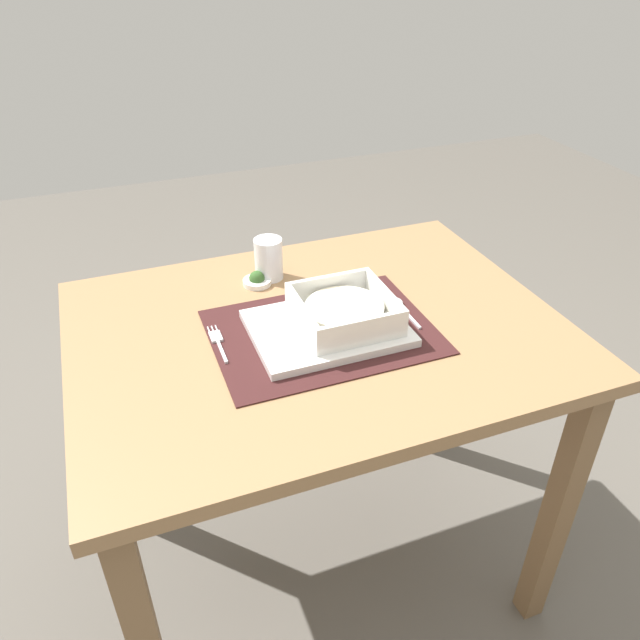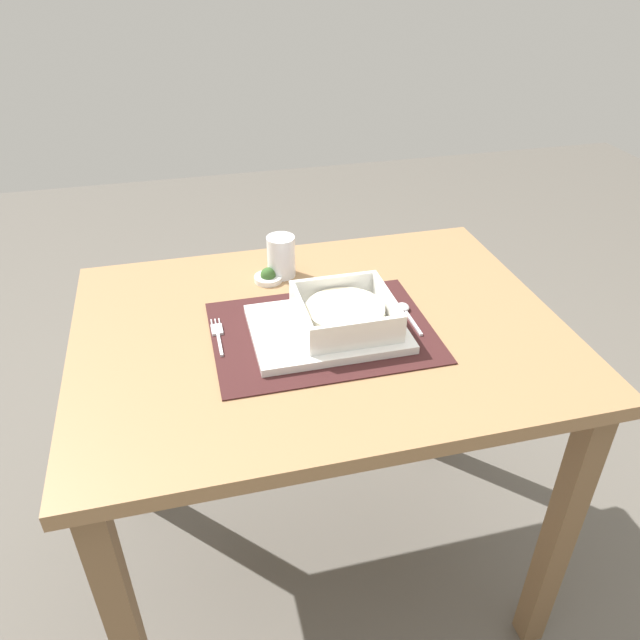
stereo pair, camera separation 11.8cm
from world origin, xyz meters
name	(u,v)px [view 2 (the right image)]	position (x,y,z in m)	size (l,w,h in m)	color
ground_plane	(320,558)	(0.00, 0.00, 0.00)	(6.00, 6.00, 0.00)	#59544C
dining_table	(319,369)	(0.00, 0.00, 0.64)	(0.97, 0.73, 0.74)	#936D47
placemat	(320,332)	(0.00, -0.02, 0.75)	(0.43, 0.32, 0.00)	#381919
serving_plate	(327,328)	(0.01, -0.03, 0.76)	(0.30, 0.22, 0.02)	white
porridge_bowl	(345,314)	(0.04, -0.03, 0.78)	(0.18, 0.18, 0.06)	white
fork	(218,334)	(-0.20, 0.01, 0.75)	(0.02, 0.13, 0.00)	silver
spoon	(405,310)	(0.18, 0.00, 0.75)	(0.02, 0.12, 0.01)	silver
butter_knife	(399,323)	(0.15, -0.04, 0.75)	(0.01, 0.13, 0.01)	black
drinking_glass	(281,258)	(-0.03, 0.22, 0.79)	(0.06, 0.06, 0.09)	white
condiment_saucer	(268,277)	(-0.07, 0.20, 0.75)	(0.06, 0.06, 0.03)	white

